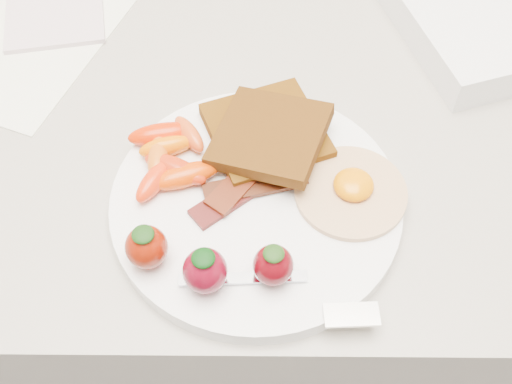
{
  "coord_description": "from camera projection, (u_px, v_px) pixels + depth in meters",
  "views": [
    {
      "loc": [
        0.02,
        1.21,
        1.41
      ],
      "look_at": [
        0.02,
        1.54,
        0.93
      ],
      "focal_mm": 45.0,
      "sensor_mm": 36.0,
      "label": 1
    }
  ],
  "objects": [
    {
      "name": "toast_upper",
      "position": [
        270.0,
        136.0,
        0.61
      ],
      "size": [
        0.13,
        0.13,
        0.02
      ],
      "primitive_type": "cube",
      "rotation": [
        0.0,
        -0.1,
        -0.34
      ],
      "color": "#381C04",
      "rests_on": "toast_lower"
    },
    {
      "name": "counter",
      "position": [
        247.0,
        279.0,
        1.06
      ],
      "size": [
        2.0,
        0.6,
        0.9
      ],
      "primitive_type": "cube",
      "color": "gray",
      "rests_on": "ground"
    },
    {
      "name": "fork",
      "position": [
        291.0,
        295.0,
        0.53
      ],
      "size": [
        0.17,
        0.05,
        0.0
      ],
      "color": "silver",
      "rests_on": "plate"
    },
    {
      "name": "plate",
      "position": [
        256.0,
        204.0,
        0.6
      ],
      "size": [
        0.27,
        0.27,
        0.02
      ],
      "primitive_type": "cylinder",
      "color": "white",
      "rests_on": "counter"
    },
    {
      "name": "bacon_strips",
      "position": [
        247.0,
        184.0,
        0.59
      ],
      "size": [
        0.11,
        0.1,
        0.01
      ],
      "color": "#440A0B",
      "rests_on": "plate"
    },
    {
      "name": "toast_lower",
      "position": [
        266.0,
        132.0,
        0.63
      ],
      "size": [
        0.14,
        0.14,
        0.01
      ],
      "primitive_type": "cube",
      "rotation": [
        0.0,
        0.0,
        0.37
      ],
      "color": "#362006",
      "rests_on": "plate"
    },
    {
      "name": "fried_egg",
      "position": [
        351.0,
        190.0,
        0.59
      ],
      "size": [
        0.13,
        0.13,
        0.02
      ],
      "color": "beige",
      "rests_on": "plate"
    },
    {
      "name": "paper_sheet",
      "position": [
        22.0,
        41.0,
        0.74
      ],
      "size": [
        0.25,
        0.28,
        0.0
      ],
      "primitive_type": "cube",
      "rotation": [
        0.0,
        0.0,
        -0.37
      ],
      "color": "white",
      "rests_on": "counter"
    },
    {
      "name": "strawberries",
      "position": [
        204.0,
        260.0,
        0.53
      ],
      "size": [
        0.14,
        0.06,
        0.05
      ],
      "color": "maroon",
      "rests_on": "plate"
    },
    {
      "name": "notepad",
      "position": [
        55.0,
        1.0,
        0.77
      ],
      "size": [
        0.14,
        0.18,
        0.01
      ],
      "primitive_type": "cube",
      "rotation": [
        0.0,
        0.0,
        0.18
      ],
      "color": "beige",
      "rests_on": "paper_sheet"
    },
    {
      "name": "baby_carrots",
      "position": [
        170.0,
        158.0,
        0.6
      ],
      "size": [
        0.1,
        0.11,
        0.02
      ],
      "color": "#E86800",
      "rests_on": "plate"
    }
  ]
}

